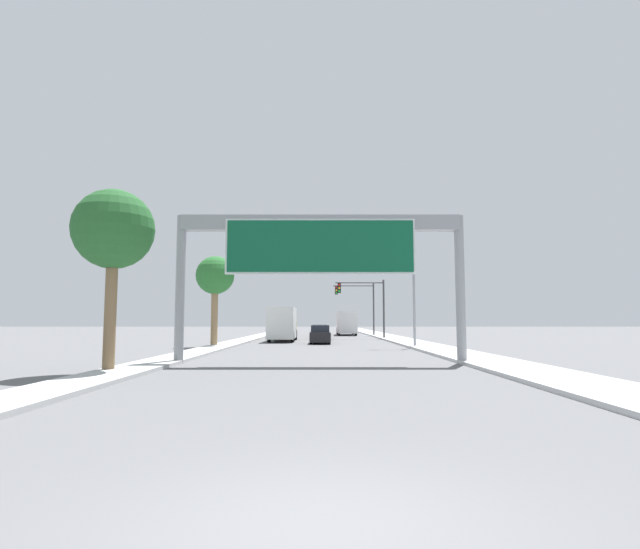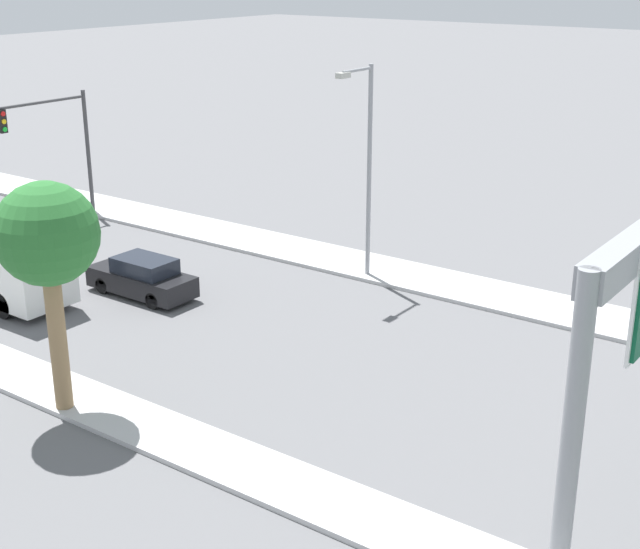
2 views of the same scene
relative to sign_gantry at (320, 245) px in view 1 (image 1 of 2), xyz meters
name	(u,v)px [view 1 (image 1 of 2)]	position (x,y,z in m)	size (l,w,h in m)	color
ground_plane	(321,528)	(0.00, -17.87, -5.43)	(300.00, 300.00, 0.00)	slate
sidewalk_right	(380,335)	(7.75, 42.13, -5.35)	(3.00, 120.00, 0.15)	#B7B7B7
median_strip_left	(264,335)	(-7.25, 42.13, -5.35)	(2.00, 120.00, 0.15)	#B7B7B7
sign_gantry	(320,245)	(0.00, 0.00, 0.00)	(13.33, 0.73, 6.81)	gray
car_near_center	(320,333)	(0.00, 28.04, -4.76)	(1.79, 4.77, 1.41)	black
car_near_left	(320,331)	(0.00, 40.85, -4.77)	(1.82, 4.55, 1.38)	red
car_far_right	(320,335)	(0.00, 19.39, -4.70)	(1.71, 4.46, 1.55)	black
car_mid_center	(320,331)	(0.00, 34.48, -4.74)	(1.89, 4.79, 1.46)	navy
truck_box_primary	(346,323)	(3.50, 43.71, -3.86)	(2.41, 8.66, 3.06)	navy
truck_box_secondary	(283,324)	(-3.50, 24.12, -3.84)	(2.36, 8.51, 3.11)	yellow
traffic_light_near_intersection	(368,298)	(5.07, 30.13, -1.15)	(5.22, 0.32, 6.25)	#3D3D3F
traffic_light_mid_block	(361,300)	(5.13, 40.13, -0.93)	(5.20, 0.32, 6.61)	#3D3D3F
palm_tree_foreground	(113,232)	(-7.88, -4.02, -0.10)	(3.04, 3.04, 6.94)	brown
palm_tree_background	(215,277)	(-7.86, 14.34, -0.25)	(2.86, 2.86, 6.75)	#8C704C
street_lamp_right	(410,278)	(6.59, 13.54, -0.43)	(2.26, 0.28, 8.54)	gray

